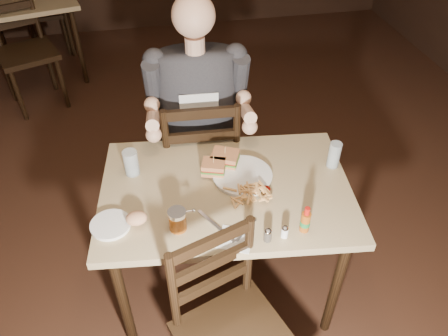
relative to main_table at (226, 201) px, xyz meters
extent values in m
plane|color=black|center=(-0.29, 0.29, -0.69)|extent=(7.00, 7.00, 0.00)
cube|color=tan|center=(0.00, 0.00, 0.06)|extent=(1.25, 0.90, 0.04)
cylinder|color=black|center=(-0.54, -0.25, -0.32)|extent=(0.05, 0.05, 0.73)
cylinder|color=black|center=(-0.47, 0.37, -0.32)|extent=(0.05, 0.05, 0.73)
cylinder|color=black|center=(0.47, -0.37, -0.32)|extent=(0.05, 0.05, 0.73)
cylinder|color=black|center=(0.54, 0.25, -0.32)|extent=(0.05, 0.05, 0.73)
cube|color=tan|center=(-1.28, 2.79, 0.06)|extent=(0.97, 0.97, 0.04)
cylinder|color=black|center=(-1.51, 2.40, -0.32)|extent=(0.04, 0.04, 0.73)
cylinder|color=black|center=(-1.67, 3.02, -0.32)|extent=(0.04, 0.04, 0.73)
cylinder|color=black|center=(-0.89, 2.55, -0.32)|extent=(0.04, 0.04, 0.73)
cylinder|color=black|center=(-1.05, 3.17, -0.32)|extent=(0.04, 0.04, 0.73)
cylinder|color=white|center=(0.09, 0.06, 0.09)|extent=(0.31, 0.31, 0.02)
ellipsoid|color=maroon|center=(0.17, -0.06, 0.11)|extent=(0.05, 0.05, 0.01)
cylinder|color=silver|center=(-0.42, 0.19, 0.15)|extent=(0.08, 0.08, 0.13)
cylinder|color=silver|center=(0.55, 0.06, 0.15)|extent=(0.07, 0.07, 0.14)
cube|color=white|center=(-0.02, -0.31, 0.09)|extent=(0.18, 0.17, 0.00)
cube|color=silver|center=(-0.09, -0.23, 0.09)|extent=(0.13, 0.21, 0.01)
cube|color=silver|center=(0.03, -0.28, 0.09)|extent=(0.12, 0.11, 0.00)
cylinder|color=white|center=(-0.53, -0.14, 0.09)|extent=(0.19, 0.19, 0.01)
ellipsoid|color=tan|center=(-0.42, -0.15, 0.12)|extent=(0.10, 0.08, 0.05)
camera|label=1|loc=(-0.29, -1.46, 1.49)|focal=35.00mm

